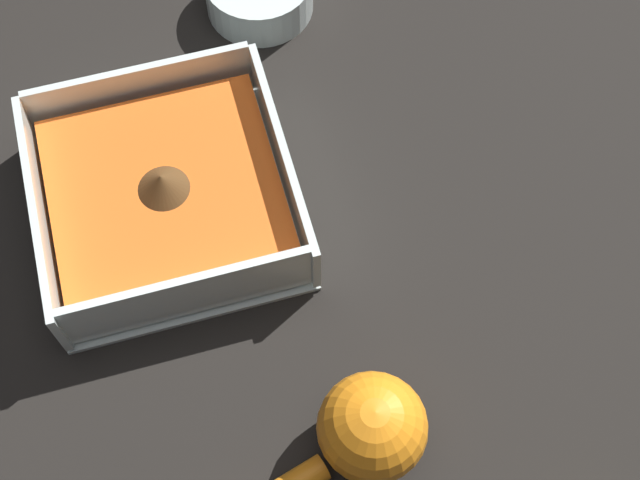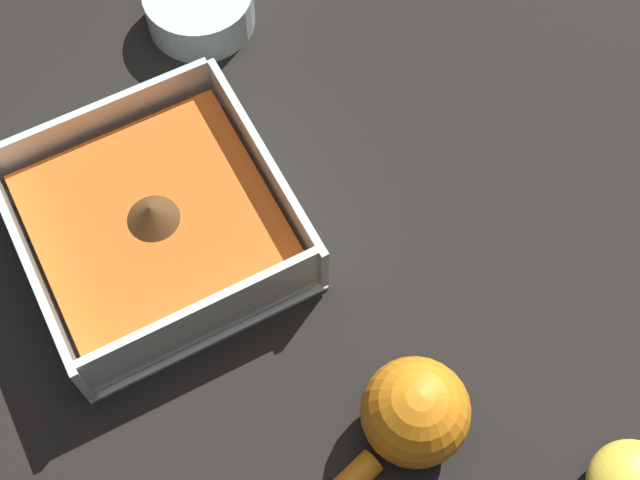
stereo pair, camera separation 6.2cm
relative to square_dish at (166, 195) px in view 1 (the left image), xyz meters
name	(u,v)px [view 1 (the left image)]	position (x,y,z in m)	size (l,w,h in m)	color
ground_plane	(222,200)	(0.00, -0.04, -0.02)	(4.00, 4.00, 0.00)	black
square_dish	(166,195)	(0.00, 0.00, 0.00)	(0.19, 0.19, 0.06)	silver
lemon_squeezer	(363,434)	(-0.22, -0.09, 0.01)	(0.08, 0.17, 0.08)	orange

